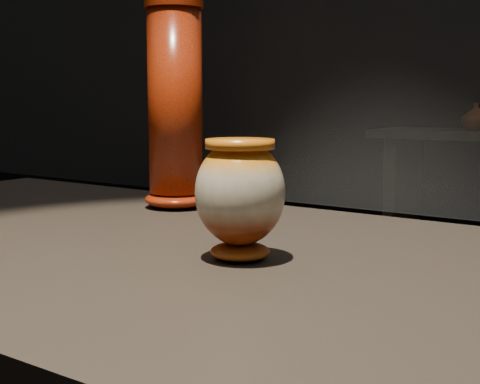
# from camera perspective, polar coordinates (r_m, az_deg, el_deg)

# --- Properties ---
(main_vase) EXTENTS (0.15, 0.15, 0.16)m
(main_vase) POSITION_cam_1_polar(r_m,az_deg,el_deg) (0.87, 0.00, -0.19)
(main_vase) COLOR maroon
(main_vase) RESTS_ON display_plinth
(tall_vase) EXTENTS (0.16, 0.16, 0.39)m
(tall_vase) POSITION_cam_1_polar(r_m,az_deg,el_deg) (1.29, -5.55, 7.04)
(tall_vase) COLOR #AF2F0B
(tall_vase) RESTS_ON display_plinth
(back_vase_left) EXTENTS (0.23, 0.23, 0.18)m
(back_vase_left) POSITION_cam_1_polar(r_m,az_deg,el_deg) (4.50, 19.46, 6.07)
(back_vase_left) COLOR #8C4314
(back_vase_left) RESTS_ON back_shelf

